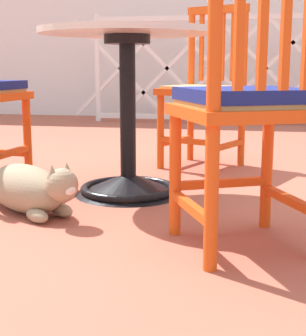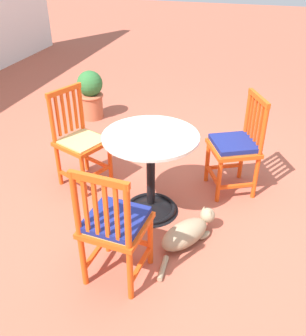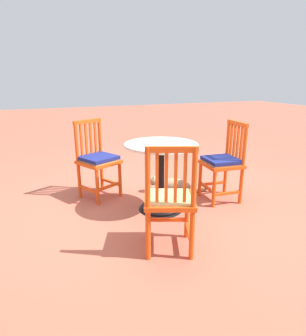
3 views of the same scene
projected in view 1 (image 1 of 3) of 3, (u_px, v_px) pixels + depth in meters
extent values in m
plane|color=#AD5642|center=(117.00, 203.00, 2.23)|extent=(24.00, 24.00, 0.00)
cylinder|color=white|center=(98.00, 68.00, 5.52)|extent=(0.06, 0.06, 1.11)
cube|color=white|center=(215.00, 117.00, 5.37)|extent=(2.47, 0.04, 0.05)
cube|color=white|center=(217.00, 17.00, 5.18)|extent=(2.47, 0.04, 0.05)
cube|color=white|center=(120.00, 68.00, 5.47)|extent=(1.00, 0.02, 1.00)
cube|color=white|center=(167.00, 68.00, 5.37)|extent=(1.00, 0.02, 1.00)
cube|color=white|center=(216.00, 68.00, 5.28)|extent=(1.00, 0.02, 1.00)
cube|color=white|center=(266.00, 68.00, 5.18)|extent=(1.00, 0.02, 1.00)
cube|color=white|center=(120.00, 68.00, 5.47)|extent=(1.00, 0.02, 1.00)
cube|color=white|center=(167.00, 68.00, 5.37)|extent=(1.00, 0.02, 1.00)
cube|color=white|center=(216.00, 68.00, 5.28)|extent=(1.00, 0.02, 1.00)
cube|color=white|center=(266.00, 68.00, 5.18)|extent=(1.00, 0.02, 1.00)
cone|color=black|center=(128.00, 183.00, 2.38)|extent=(0.48, 0.48, 0.10)
torus|color=black|center=(128.00, 189.00, 2.38)|extent=(0.44, 0.44, 0.04)
cylinder|color=black|center=(128.00, 112.00, 2.32)|extent=(0.07, 0.07, 0.66)
cylinder|color=black|center=(127.00, 39.00, 2.26)|extent=(0.20, 0.20, 0.04)
cylinder|color=silver|center=(127.00, 31.00, 2.25)|extent=(0.76, 0.76, 0.02)
cylinder|color=#E04C14|center=(175.00, 170.00, 1.78)|extent=(0.04, 0.04, 0.45)
cylinder|color=#E04C14|center=(267.00, 165.00, 1.86)|extent=(0.04, 0.04, 0.45)
cylinder|color=#E04C14|center=(213.00, 110.00, 1.41)|extent=(0.04, 0.04, 0.91)
cube|color=#E04C14|center=(191.00, 207.00, 1.63)|extent=(0.17, 0.32, 0.03)
cube|color=#E04C14|center=(290.00, 200.00, 1.72)|extent=(0.17, 0.32, 0.03)
cube|color=#E04C14|center=(222.00, 183.00, 1.83)|extent=(0.32, 0.17, 0.03)
cube|color=#E04C14|center=(245.00, 112.00, 1.62)|extent=(0.54, 0.54, 0.04)
cube|color=tan|center=(245.00, 105.00, 1.61)|extent=(0.47, 0.47, 0.02)
cube|color=#E04C14|center=(239.00, 23.00, 1.38)|extent=(0.03, 0.03, 0.39)
cube|color=#E04C14|center=(263.00, 24.00, 1.40)|extent=(0.03, 0.03, 0.39)
cube|color=#E04C14|center=(286.00, 25.00, 1.42)|extent=(0.03, 0.03, 0.39)
cube|color=navy|center=(245.00, 95.00, 1.61)|extent=(0.48, 0.48, 0.04)
cylinder|color=#E04C14|center=(215.00, 133.00, 2.76)|extent=(0.04, 0.04, 0.45)
cylinder|color=#E04C14|center=(160.00, 129.00, 2.95)|extent=(0.04, 0.04, 0.45)
cylinder|color=#E04C14|center=(243.00, 87.00, 3.00)|extent=(0.04, 0.04, 0.91)
cylinder|color=#E04C14|center=(191.00, 86.00, 3.18)|extent=(0.04, 0.04, 0.91)
cube|color=#E04C14|center=(228.00, 145.00, 2.92)|extent=(0.16, 0.33, 0.03)
cube|color=#E04C14|center=(176.00, 141.00, 3.10)|extent=(0.16, 0.33, 0.03)
cube|color=#E04C14|center=(187.00, 141.00, 2.87)|extent=(0.33, 0.16, 0.03)
cube|color=#E04C14|center=(202.00, 91.00, 2.96)|extent=(0.52, 0.52, 0.04)
cube|color=tan|center=(202.00, 87.00, 2.95)|extent=(0.46, 0.46, 0.02)
cube|color=#E04C14|center=(233.00, 47.00, 2.99)|extent=(0.03, 0.03, 0.39)
cube|color=#E04C14|center=(222.00, 47.00, 3.03)|extent=(0.03, 0.03, 0.39)
cube|color=#E04C14|center=(212.00, 47.00, 3.07)|extent=(0.03, 0.03, 0.39)
cube|color=#E04C14|center=(202.00, 48.00, 3.10)|extent=(0.03, 0.03, 0.39)
cube|color=#E04C14|center=(218.00, 10.00, 3.01)|extent=(0.36, 0.17, 0.04)
cylinder|color=#E04C14|center=(27.00, 137.00, 2.62)|extent=(0.04, 0.04, 0.45)
cube|color=#E04C14|center=(10.00, 153.00, 2.47)|extent=(0.06, 0.34, 0.03)
ellipsoid|color=#9E896B|center=(25.00, 188.00, 2.08)|extent=(0.48, 0.41, 0.19)
ellipsoid|color=silver|center=(39.00, 195.00, 2.01)|extent=(0.23, 0.22, 0.14)
sphere|color=#9E896B|center=(62.00, 185.00, 1.90)|extent=(0.12, 0.12, 0.12)
ellipsoid|color=silver|center=(69.00, 190.00, 1.87)|extent=(0.07, 0.07, 0.04)
cone|color=#9E896B|center=(67.00, 168.00, 1.92)|extent=(0.04, 0.04, 0.04)
cone|color=#9E896B|center=(52.00, 171.00, 1.87)|extent=(0.04, 0.04, 0.04)
ellipsoid|color=#9E896B|center=(62.00, 210.00, 2.02)|extent=(0.13, 0.11, 0.05)
ellipsoid|color=#9E896B|center=(37.00, 216.00, 1.94)|extent=(0.13, 0.11, 0.05)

